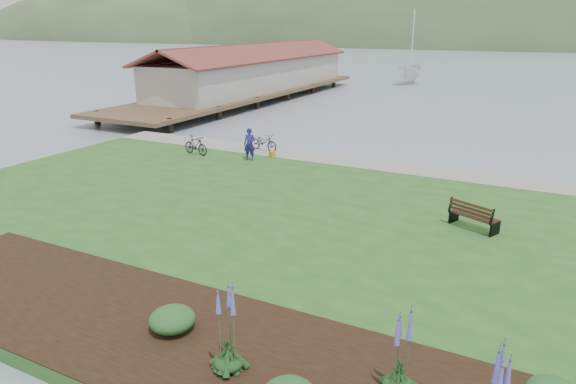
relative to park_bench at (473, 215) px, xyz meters
name	(u,v)px	position (x,y,z in m)	size (l,w,h in m)	color
ground	(334,217)	(-5.16, -0.12, -0.91)	(600.00, 600.00, 0.00)	slate
lawn	(313,229)	(-5.16, -2.12, -0.71)	(34.00, 20.00, 0.40)	#25551E
shoreline_path	(386,166)	(-5.16, 6.78, -0.50)	(34.00, 2.20, 0.03)	gray
garden_bed	(289,372)	(-2.16, -9.92, -0.49)	(24.00, 4.40, 0.04)	black
pier_pavilion	(255,72)	(-25.16, 27.40, 1.73)	(8.00, 36.00, 5.40)	#4C3826
park_bench	(473,215)	(0.00, 0.00, 0.00)	(1.80, 1.30, 1.04)	black
person	(249,142)	(-11.92, 4.62, 0.49)	(0.73, 0.50, 2.01)	navy
bicycle_a	(264,142)	(-12.32, 6.80, -0.02)	(1.90, 0.66, 1.00)	black
bicycle_b	(196,145)	(-15.22, 4.33, 0.00)	(1.71, 0.50, 1.03)	black
sailboat	(409,84)	(-14.55, 47.74, -0.91)	(10.80, 11.00, 28.48)	silver
pannier	(272,154)	(-11.16, 5.70, -0.34)	(0.20, 0.32, 0.34)	#C19016
echium_0	(227,333)	(-3.30, -10.42, 0.38)	(0.62, 0.62, 2.25)	#133615
echium_1	(400,357)	(0.02, -9.49, 0.33)	(0.62, 0.62, 2.12)	#133615
shrub_0	(172,319)	(-5.28, -9.80, -0.20)	(1.09, 1.09, 0.54)	#1E4C21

